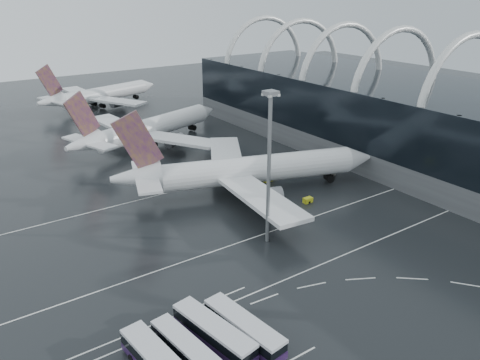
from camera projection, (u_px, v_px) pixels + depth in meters
ground at (293, 267)px, 78.43m from camera, size 420.00×420.00×0.00m
terminal at (426, 123)px, 121.62m from camera, size 42.00×160.00×34.90m
lane_marking_near at (301, 273)px, 76.90m from camera, size 120.00×0.25×0.01m
lane_marking_mid at (252, 238)px, 87.57m from camera, size 120.00×0.25×0.01m
lane_marking_far at (181, 189)px, 108.92m from camera, size 120.00×0.25×0.01m
bus_bay_line_north at (163, 321)px, 65.87m from camera, size 28.00×0.25×0.01m
airliner_main at (246, 171)px, 105.43m from camera, size 60.04×52.03×20.81m
airliner_gate_b at (148, 129)px, 137.52m from camera, size 55.45×49.25×19.71m
airliner_gate_c at (99, 95)px, 182.40m from camera, size 52.05×47.33×18.82m
bus_row_near_b at (186, 349)px, 58.38m from camera, size 4.23×12.36×2.98m
bus_row_near_c at (214, 333)px, 60.89m from camera, size 5.31×13.84×3.33m
bus_row_near_d at (244, 328)px, 61.80m from camera, size 4.64×13.52×3.26m
floodlight_mast at (269, 151)px, 80.00m from camera, size 2.14×2.14×27.95m
gse_cart_belly_a at (308, 200)px, 101.98m from camera, size 2.07×1.22×1.13m
gse_cart_belly_d at (331, 174)px, 116.58m from camera, size 1.97×1.16×1.08m
gse_cart_belly_e at (268, 178)px, 113.23m from camera, size 2.48×1.47×1.35m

